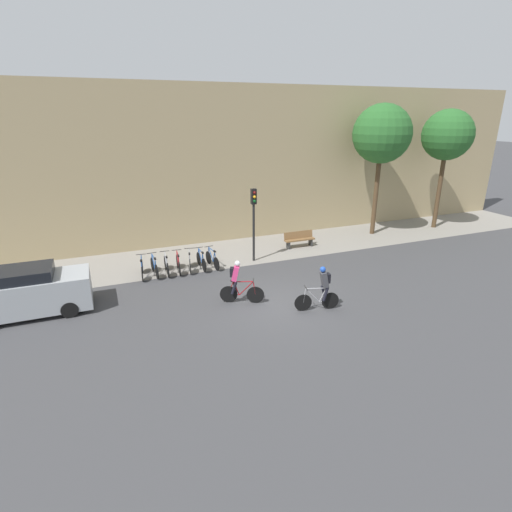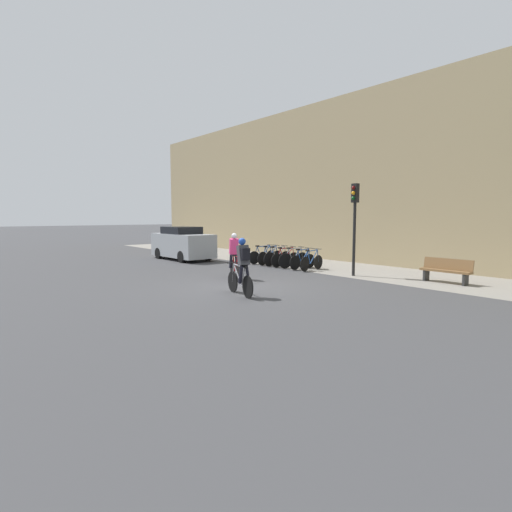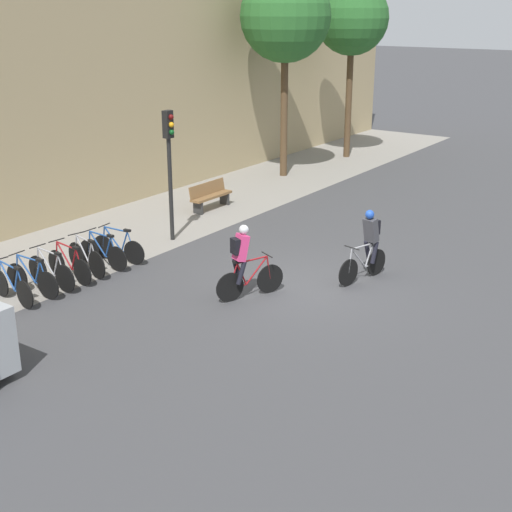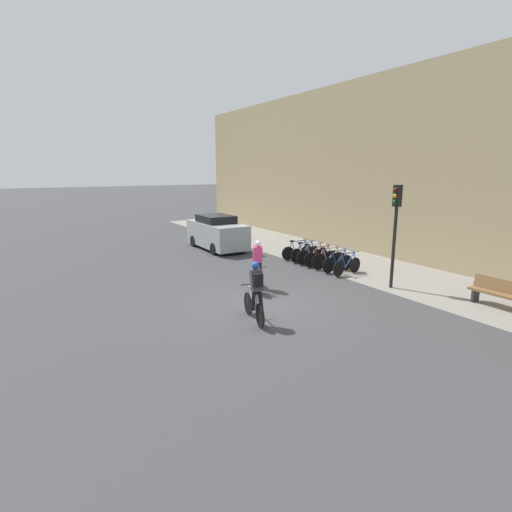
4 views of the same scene
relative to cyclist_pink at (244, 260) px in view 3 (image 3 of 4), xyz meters
The scene contains 16 objects.
ground 1.92m from the cyclist_pink, 28.01° to the right, with size 200.00×200.00×0.00m, color #3D3D3F.
kerb_strip 6.22m from the cyclist_pink, 76.15° to the left, with size 44.00×4.50×0.01m, color gray.
building_facade 9.31m from the cyclist_pink, 80.20° to the left, with size 44.00×0.60×8.79m, color tan.
cyclist_pink is the anchor object (origin of this frame).
cyclist_grey 3.32m from the cyclist_pink, 32.42° to the right, with size 1.74×0.58×1.78m.
parked_bike_0 5.34m from the cyclist_pink, 127.32° to the left, with size 0.46×1.71×0.97m.
parked_bike_1 5.02m from the cyclist_pink, 122.15° to the left, with size 0.46×1.72×0.97m.
parked_bike_2 4.74m from the cyclist_pink, 116.34° to the left, with size 0.46×1.74×0.98m.
parked_bike_3 4.52m from the cyclist_pink, 109.89° to the left, with size 0.46×1.73×0.97m.
parked_bike_4 4.37m from the cyclist_pink, 102.87° to the left, with size 0.49×1.67×0.99m.
parked_bike_5 4.28m from the cyclist_pink, 95.41° to the left, with size 0.46×1.68×0.97m.
parked_bike_6 4.26m from the cyclist_pink, 87.76° to the left, with size 0.46×1.67×0.96m.
traffic_light_pole 5.17m from the cyclist_pink, 60.77° to the left, with size 0.26×0.30×3.74m.
bench 7.85m from the cyclist_pink, 43.98° to the left, with size 1.79×0.44×0.89m.
street_tree_0 13.77m from the cyclist_pink, 28.62° to the left, with size 3.43×3.43×7.81m.
street_tree_1 17.75m from the cyclist_pink, 19.97° to the left, with size 3.12×3.12×7.51m.
Camera 3 is at (-13.92, -8.22, 6.48)m, focal length 50.00 mm.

